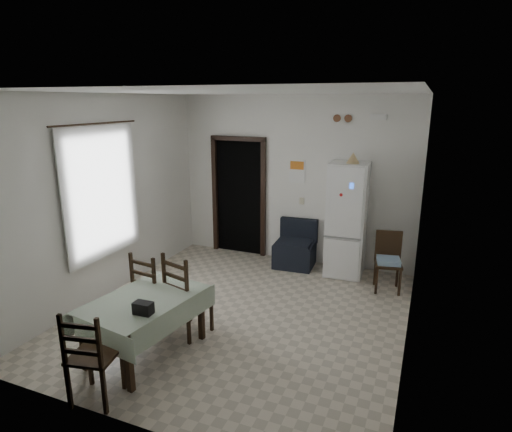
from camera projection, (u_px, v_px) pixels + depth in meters
The scene contains 25 objects.
ground at pixel (242, 314), 5.81m from camera, with size 4.50×4.50×0.00m, color #BEB19B.
ceiling at pixel (240, 92), 5.04m from camera, with size 4.20×4.50×0.02m, color white, non-canonical shape.
wall_back at pixel (294, 180), 7.43m from camera, with size 4.20×0.02×2.90m, color silver, non-canonical shape.
wall_front at pixel (125, 275), 3.42m from camera, with size 4.20×0.02×2.90m, color silver, non-canonical shape.
wall_left at pixel (109, 197), 6.20m from camera, with size 0.02×4.50×2.90m, color silver, non-canonical shape.
wall_right at pixel (417, 229), 4.66m from camera, with size 0.02×4.50×2.90m, color silver, non-canonical shape.
doorway at pixel (244, 195), 8.10m from camera, with size 1.06×0.52×2.22m.
window_recess at pixel (96, 192), 6.01m from camera, with size 0.10×1.20×1.60m, color silver.
curtain at pixel (102, 193), 5.97m from camera, with size 0.02×1.45×1.85m, color silver.
curtain_rod at pixel (96, 124), 5.72m from camera, with size 0.02×0.02×1.60m, color black.
calendar at pixel (297, 171), 7.36m from camera, with size 0.28×0.02×0.40m, color white.
calendar_image at pixel (297, 165), 7.33m from camera, with size 0.24×0.01×0.14m, color orange.
light_switch at pixel (302, 201), 7.46m from camera, with size 0.08×0.02×0.12m, color beige.
vent_left at pixel (337, 118), 6.88m from camera, with size 0.12×0.12×0.03m, color brown.
vent_right at pixel (348, 118), 6.82m from camera, with size 0.12×0.12×0.03m, color brown.
emergency_light at pixel (379, 117), 6.61m from camera, with size 0.25×0.07×0.09m, color white.
fridge at pixel (347, 220), 6.92m from camera, with size 0.60×0.60×1.86m, color white, non-canonical shape.
tan_cone at pixel (353, 158), 6.57m from camera, with size 0.21×0.21×0.17m, color tan.
navy_seat at pixel (295, 244), 7.37m from camera, with size 0.66×0.64×0.80m, color black, non-canonical shape.
corner_chair at pixel (388, 263), 6.41m from camera, with size 0.39×0.39×0.89m, color black, non-canonical shape.
dining_table at pixel (146, 326), 4.82m from camera, with size 0.87×1.32×0.69m, color #99AA91, non-canonical shape.
black_bag at pixel (143, 308), 4.37m from camera, with size 0.20×0.12×0.13m, color black.
dining_chair_far_left at pixel (155, 288), 5.41m from camera, with size 0.43×0.43×1.00m, color black, non-canonical shape.
dining_chair_far_right at pixel (188, 293), 5.21m from camera, with size 0.45×0.45×1.06m, color black, non-canonical shape.
dining_chair_near_head at pixel (94, 354), 4.04m from camera, with size 0.42×0.42×0.98m, color black, non-canonical shape.
Camera 1 is at (2.17, -4.79, 2.81)m, focal length 30.00 mm.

